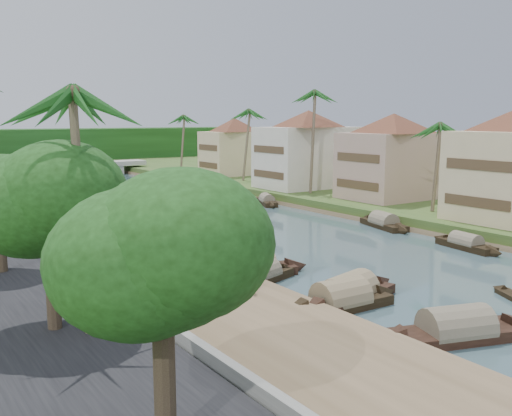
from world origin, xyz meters
TOP-DOWN VIEW (x-y plane):
  - ground at (0.00, 0.00)m, footprint 220.00×220.00m
  - left_bank at (-16.00, 20.00)m, footprint 10.00×180.00m
  - right_bank at (19.00, 20.00)m, footprint 16.00×180.00m
  - retaining_wall at (-20.20, 20.00)m, footprint 0.40×180.00m
  - treeline at (0.00, 100.00)m, footprint 120.00×14.00m
  - bridge at (0.00, 72.00)m, footprint 28.00×4.00m
  - building_mid at (19.99, 14.00)m, footprint 14.11×14.11m
  - building_far at (18.99, 28.00)m, footprint 15.59×15.59m
  - building_distant at (19.99, 48.00)m, footprint 12.62×12.62m
  - sampan_0 at (-7.90, -15.52)m, footprint 9.50×4.77m
  - sampan_1 at (-9.28, -9.12)m, footprint 8.49×2.40m
  - sampan_2 at (-8.22, -8.62)m, footprint 9.85×4.18m
  - sampan_3 at (-9.97, -2.49)m, footprint 7.19×3.50m
  - sampan_4 at (-9.40, -0.75)m, footprint 8.17×3.77m
  - sampan_5 at (-8.29, 6.42)m, footprint 8.13×3.78m
  - sampan_6 at (-9.61, 8.63)m, footprint 7.34×1.98m
  - sampan_7 at (-8.37, 9.64)m, footprint 8.02×4.30m
  - sampan_8 at (-9.27, 12.16)m, footprint 6.32×3.87m
  - sampan_9 at (-8.19, 18.88)m, footprint 7.99×3.22m
  - sampan_10 at (-9.25, 16.62)m, footprint 8.15×3.80m
  - sampan_11 at (-8.49, 24.71)m, footprint 7.43×2.54m
  - sampan_12 at (-9.13, 28.91)m, footprint 7.82×3.68m
  - sampan_13 at (-9.90, 31.80)m, footprint 8.46×4.80m
  - sampan_14 at (8.88, -4.07)m, footprint 2.29×7.36m
  - sampan_15 at (10.26, 5.98)m, footprint 3.53×8.19m
  - sampan_16 at (9.60, 24.29)m, footprint 4.08×7.32m
  - canoe_1 at (-5.90, -5.95)m, footprint 4.95×1.58m
  - canoe_2 at (-5.15, 24.56)m, footprint 6.09×1.20m
  - palm_1 at (16.00, 4.83)m, footprint 3.20×3.20m
  - palm_2 at (15.00, 22.48)m, footprint 3.20×3.20m
  - palm_3 at (16.00, 38.98)m, footprint 3.20×3.20m
  - palm_4 at (-23.00, -8.41)m, footprint 3.20×3.20m
  - palm_7 at (14.00, 55.36)m, footprint 3.20×3.20m
  - tree_0 at (-24.00, -18.03)m, footprint 4.85×4.85m
  - tree_1 at (-24.00, -7.05)m, footprint 5.41×5.41m
  - tree_6 at (24.00, 28.57)m, footprint 4.81×4.81m
  - person_near at (-13.17, -6.18)m, footprint 0.67×0.65m
  - person_far at (-16.17, 11.53)m, footprint 0.87×0.77m

SIDE VIEW (x-z plane):
  - ground at x=0.00m, z-range 0.00..0.00m
  - canoe_1 at x=-5.90m, z-range -0.29..0.49m
  - canoe_2 at x=-5.15m, z-range -0.34..0.54m
  - left_bank at x=-16.00m, z-range 0.00..0.80m
  - sampan_14 at x=8.88m, z-range -0.50..1.31m
  - sampan_16 at x=9.60m, z-range -0.52..1.33m
  - sampan_12 at x=-9.13m, z-range -0.54..1.35m
  - sampan_3 at x=-9.97m, z-range -0.57..1.38m
  - sampan_8 at x=-9.27m, z-range -0.58..1.40m
  - sampan_9 at x=-8.19m, z-range -0.60..1.42m
  - sampan_11 at x=-8.49m, z-range -0.64..1.47m
  - sampan_7 at x=-8.37m, z-range -0.65..1.48m
  - sampan_15 at x=10.26m, z-range -0.67..1.49m
  - sampan_6 at x=-9.61m, z-range -0.68..1.51m
  - sampan_10 at x=-9.25m, z-range -0.69..1.52m
  - sampan_4 at x=-9.40m, z-range -0.72..1.55m
  - sampan_13 at x=-9.90m, z-range -0.73..1.56m
  - sampan_0 at x=-7.90m, z-range -0.80..1.64m
  - sampan_1 at x=-9.28m, z-range -0.81..1.66m
  - sampan_2 at x=-8.22m, z-range -0.83..1.67m
  - sampan_5 at x=-8.29m, z-range -0.82..1.67m
  - right_bank at x=19.00m, z-range 0.00..1.20m
  - retaining_wall at x=-20.20m, z-range 0.80..1.90m
  - person_far at x=-16.17m, z-range 0.80..2.29m
  - person_near at x=-13.17m, z-range 0.80..2.35m
  - bridge at x=0.00m, z-range 0.52..2.92m
  - treeline at x=0.00m, z-range 0.00..8.00m
  - building_distant at x=19.99m, z-range 1.28..10.48m
  - building_mid at x=19.99m, z-range 1.28..10.98m
  - building_far at x=18.99m, z-range 1.28..11.48m
  - tree_6 at x=24.00m, z-range 2.80..10.14m
  - tree_0 at x=-24.00m, z-range 3.05..10.54m
  - tree_1 at x=-24.00m, z-range 3.01..10.86m
  - palm_1 at x=16.00m, z-range 4.48..14.53m
  - palm_7 at x=14.00m, z-range 4.94..15.94m
  - palm_4 at x=-23.00m, z-range 5.36..16.86m
  - palm_3 at x=16.00m, z-range 5.31..17.08m
  - palm_2 at x=15.00m, z-range 6.24..20.08m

